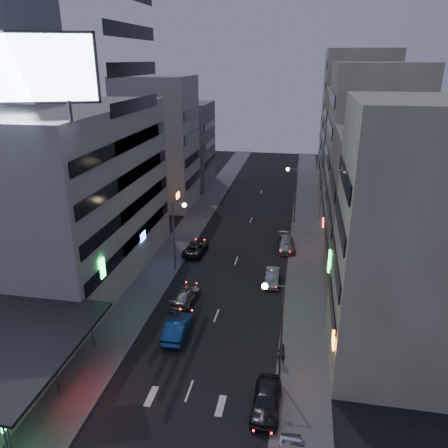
% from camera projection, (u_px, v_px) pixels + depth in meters
% --- Properties ---
extents(ground, '(180.00, 180.00, 0.00)m').
position_uv_depth(ground, '(173.00, 435.00, 27.65)').
color(ground, black).
rests_on(ground, ground).
extents(sidewalk_left, '(4.00, 120.00, 0.12)m').
position_uv_depth(sidewalk_left, '(180.00, 242.00, 56.57)').
color(sidewalk_left, '#4C4C4F').
rests_on(sidewalk_left, ground).
extents(sidewalk_right, '(4.00, 120.00, 0.12)m').
position_uv_depth(sidewalk_right, '(305.00, 251.00, 53.87)').
color(sidewalk_right, '#4C4C4F').
rests_on(sidewalk_right, ground).
extents(white_building, '(14.00, 24.00, 18.00)m').
position_uv_depth(white_building, '(68.00, 195.00, 45.71)').
color(white_building, '#A4A49F').
rests_on(white_building, ground).
extents(shophouse_near, '(10.00, 11.00, 20.00)m').
position_uv_depth(shophouse_near, '(411.00, 243.00, 31.23)').
color(shophouse_near, beige).
rests_on(shophouse_near, ground).
extents(shophouse_mid, '(11.00, 12.00, 16.00)m').
position_uv_depth(shophouse_mid, '(388.00, 216.00, 42.43)').
color(shophouse_mid, gray).
rests_on(shophouse_mid, ground).
extents(shophouse_far, '(10.00, 14.00, 22.00)m').
position_uv_depth(shophouse_far, '(369.00, 158.00, 53.41)').
color(shophouse_far, beige).
rests_on(shophouse_far, ground).
extents(far_left_a, '(11.00, 10.00, 20.00)m').
position_uv_depth(far_left_a, '(158.00, 143.00, 68.10)').
color(far_left_a, '#A4A49F').
rests_on(far_left_a, ground).
extents(far_left_b, '(12.00, 10.00, 15.00)m').
position_uv_depth(far_left_b, '(178.00, 144.00, 81.03)').
color(far_left_b, gray).
rests_on(far_left_b, ground).
extents(far_right_a, '(11.00, 12.00, 18.00)m').
position_uv_depth(far_right_a, '(359.00, 150.00, 67.83)').
color(far_right_a, gray).
rests_on(far_right_a, ground).
extents(far_right_b, '(12.00, 12.00, 24.00)m').
position_uv_depth(far_right_b, '(356.00, 119.00, 79.56)').
color(far_right_b, beige).
rests_on(far_right_b, ground).
extents(billboard, '(9.52, 3.75, 6.20)m').
position_uv_depth(billboard, '(26.00, 69.00, 31.33)').
color(billboard, '#595B60').
rests_on(billboard, white_building).
extents(street_lamp_right_near, '(1.60, 0.44, 8.02)m').
position_uv_depth(street_lamp_right_near, '(277.00, 320.00, 30.27)').
color(street_lamp_right_near, '#595B60').
rests_on(street_lamp_right_near, sidewalk_right).
extents(street_lamp_left, '(1.60, 0.44, 8.02)m').
position_uv_depth(street_lamp_left, '(177.00, 227.00, 46.97)').
color(street_lamp_left, '#595B60').
rests_on(street_lamp_left, sidewalk_left).
extents(street_lamp_right_far, '(1.60, 0.44, 8.02)m').
position_uv_depth(street_lamp_right_far, '(293.00, 187.00, 61.54)').
color(street_lamp_right_far, '#595B60').
rests_on(street_lamp_right_far, sidewalk_right).
extents(parked_car_right_near, '(1.94, 4.71, 1.60)m').
position_uv_depth(parked_car_right_near, '(266.00, 400.00, 29.40)').
color(parked_car_right_near, '#242429').
rests_on(parked_car_right_near, ground).
extents(parked_car_right_mid, '(1.53, 4.10, 1.34)m').
position_uv_depth(parked_car_right_mid, '(272.00, 277.00, 46.23)').
color(parked_car_right_mid, '#AEB1B7').
rests_on(parked_car_right_mid, ground).
extents(parked_car_left, '(2.51, 5.01, 1.36)m').
position_uv_depth(parked_car_left, '(196.00, 248.00, 53.27)').
color(parked_car_left, '#29292F').
rests_on(parked_car_left, ground).
extents(parked_car_right_far, '(2.64, 5.26, 1.47)m').
position_uv_depth(parked_car_right_far, '(286.00, 244.00, 54.45)').
color(parked_car_right_far, gray).
rests_on(parked_car_right_far, ground).
extents(road_car_blue, '(1.78, 4.89, 1.60)m').
position_uv_depth(road_car_blue, '(178.00, 327.00, 37.33)').
color(road_car_blue, navy).
rests_on(road_car_blue, ground).
extents(road_car_silver, '(2.39, 4.98, 1.40)m').
position_uv_depth(road_car_silver, '(185.00, 296.00, 42.51)').
color(road_car_silver, '#92969A').
rests_on(road_car_silver, ground).
extents(person, '(0.82, 0.71, 1.89)m').
position_uv_depth(person, '(281.00, 354.00, 33.59)').
color(person, black).
rests_on(person, sidewalk_right).
extents(scooter_blue, '(1.18, 1.90, 1.10)m').
position_uv_depth(scooter_blue, '(307.00, 435.00, 26.81)').
color(scooter_blue, navy).
rests_on(scooter_blue, sidewalk_right).
extents(scooter_black_b, '(0.77, 1.90, 1.13)m').
position_uv_depth(scooter_black_b, '(302.00, 427.00, 27.37)').
color(scooter_black_b, black).
rests_on(scooter_black_b, sidewalk_right).
extents(scooter_silver_b, '(0.75, 2.00, 1.20)m').
position_uv_depth(scooter_silver_b, '(302.00, 433.00, 26.94)').
color(scooter_silver_b, '#ABADB3').
rests_on(scooter_silver_b, sidewalk_right).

